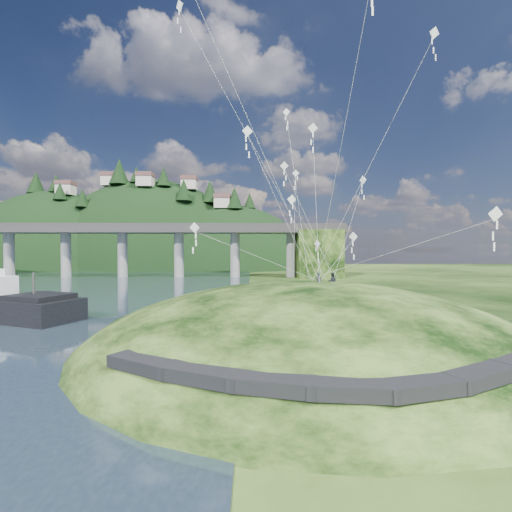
{
  "coord_description": "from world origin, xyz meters",
  "views": [
    {
      "loc": [
        3.62,
        -24.6,
        7.53
      ],
      "look_at": [
        4.0,
        6.0,
        7.0
      ],
      "focal_mm": 24.0,
      "sensor_mm": 36.0,
      "label": 1
    }
  ],
  "objects": [
    {
      "name": "ground",
      "position": [
        0.0,
        0.0,
        0.0
      ],
      "size": [
        320.0,
        320.0,
        0.0
      ],
      "primitive_type": "plane",
      "color": "black",
      "rests_on": "ground"
    },
    {
      "name": "grass_hill",
      "position": [
        8.0,
        2.0,
        -1.5
      ],
      "size": [
        36.0,
        32.0,
        13.0
      ],
      "color": "black",
      "rests_on": "ground"
    },
    {
      "name": "footpath",
      "position": [
        7.46,
        -9.74,
        2.08
      ],
      "size": [
        22.29,
        5.84,
        0.83
      ],
      "color": "black",
      "rests_on": "ground"
    },
    {
      "name": "bridge",
      "position": [
        -26.46,
        70.07,
        9.7
      ],
      "size": [
        160.0,
        11.0,
        15.0
      ],
      "color": "#2D2B2B",
      "rests_on": "ground"
    },
    {
      "name": "far_ridge",
      "position": [
        -43.58,
        122.17,
        -7.44
      ],
      "size": [
        153.0,
        70.0,
        94.5
      ],
      "color": "black",
      "rests_on": "ground"
    },
    {
      "name": "wooden_dock",
      "position": [
        -3.26,
        5.5,
        0.4
      ],
      "size": [
        12.81,
        3.8,
        0.9
      ],
      "color": "#322014",
      "rests_on": "ground"
    },
    {
      "name": "kite_flyers",
      "position": [
        9.96,
        3.71,
        5.66
      ],
      "size": [
        1.93,
        0.91,
        1.55
      ],
      "color": "#22252E",
      "rests_on": "ground"
    },
    {
      "name": "kite_swarm",
      "position": [
        7.89,
        2.05,
        15.98
      ],
      "size": [
        20.22,
        14.92,
        20.79
      ],
      "color": "white",
      "rests_on": "ground"
    }
  ]
}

